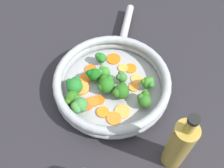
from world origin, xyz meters
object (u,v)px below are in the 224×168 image
Objects in this scene: broccoli_floret_6 at (74,85)px; broccoli_floret_10 at (73,99)px; broccoli_floret_1 at (148,83)px; broccoli_floret_8 at (121,91)px; carrot_slice_10 at (99,100)px; broccoli_floret_7 at (122,77)px; broccoli_floret_9 at (94,75)px; broccoli_floret_5 at (144,100)px; oil_bottle at (179,145)px; carrot_slice_8 at (114,59)px; carrot_slice_12 at (122,111)px; carrot_slice_6 at (86,78)px; broccoli_floret_0 at (79,106)px; carrot_slice_13 at (123,68)px; carrot_slice_3 at (134,87)px; carrot_slice_4 at (94,101)px; skillet at (112,88)px; carrot_slice_1 at (91,69)px; carrot_slice_5 at (131,68)px; broccoli_floret_3 at (106,84)px; carrot_slice_9 at (103,112)px; carrot_slice_7 at (82,88)px; carrot_slice_2 at (114,118)px; broccoli_floret_4 at (101,58)px; carrot_slice_0 at (86,104)px; broccoli_floret_2 at (104,72)px.

broccoli_floret_6 is 1.15× the size of broccoli_floret_10.
broccoli_floret_1 is 0.88× the size of broccoli_floret_8.
broccoli_floret_7 reaches higher than carrot_slice_10.
broccoli_floret_7 is 0.94× the size of broccoli_floret_9.
broccoli_floret_5 is 0.20× the size of oil_bottle.
broccoli_floret_5 reaches higher than carrot_slice_8.
broccoli_floret_8 is (-0.04, -0.03, 0.03)m from carrot_slice_12.
carrot_slice_8 and carrot_slice_10 have the same top height.
broccoli_floret_0 is at bearing 22.73° from carrot_slice_6.
carrot_slice_13 is 0.68× the size of broccoli_floret_9.
carrot_slice_4 reaches higher than carrot_slice_3.
skillet is at bearing -116.13° from broccoli_floret_8.
carrot_slice_1 is 0.12m from carrot_slice_5.
broccoli_floret_9 is at bearing -115.70° from carrot_slice_12.
broccoli_floret_3 is at bearing -113.35° from oil_bottle.
broccoli_floret_6 is (0.00, -0.15, 0.03)m from carrot_slice_12.
broccoli_floret_9 is (0.08, -0.06, 0.02)m from carrot_slice_13.
oil_bottle is (0.01, 0.26, 0.04)m from broccoli_floret_0.
carrot_slice_6 is 0.15× the size of oil_bottle.
carrot_slice_1 is at bearing -138.12° from carrot_slice_9.
carrot_slice_3 is 0.15m from carrot_slice_7.
broccoli_floret_3 is (0.04, -0.07, 0.03)m from carrot_slice_3.
oil_bottle is (0.03, 0.21, 0.07)m from carrot_slice_9.
carrot_slice_1 is 0.13m from broccoli_floret_8.
carrot_slice_2 is 0.91× the size of broccoli_floret_4.
broccoli_floret_9 is (0.06, 0.01, -0.00)m from broccoli_floret_4.
broccoli_floret_6 is (-0.02, -0.05, 0.03)m from carrot_slice_0.
carrot_slice_8 is 1.43× the size of carrot_slice_13.
carrot_slice_1 is 0.18m from carrot_slice_2.
broccoli_floret_3 is at bearing -159.93° from carrot_slice_9.
carrot_slice_5 is 0.79× the size of broccoli_floret_10.
broccoli_floret_9 is (0.00, -0.06, 0.03)m from skillet.
broccoli_floret_8 is at bearing 87.65° from broccoli_floret_3.
broccoli_floret_7 is at bearing -2.90° from carrot_slice_5.
broccoli_floret_1 reaches higher than broccoli_floret_7.
carrot_slice_1 is at bearing -174.69° from carrot_slice_6.
broccoli_floret_10 is (0.03, -0.05, 0.02)m from carrot_slice_4.
broccoli_floret_4 is 0.94× the size of broccoli_floret_10.
carrot_slice_12 is at bearing 84.02° from carrot_slice_7.
broccoli_floret_5 is at bearing 109.88° from carrot_slice_10.
carrot_slice_8 is (-0.10, 0.04, -0.00)m from carrot_slice_6.
broccoli_floret_5 is (0.11, 0.14, 0.02)m from carrot_slice_8.
carrot_slice_10 is at bearing -13.18° from carrot_slice_5.
carrot_slice_12 is 0.19× the size of oil_bottle.
carrot_slice_4 is at bearing -114.56° from carrot_slice_9.
carrot_slice_5 is at bearing 139.09° from broccoli_floret_2.
oil_bottle is (0.19, 0.22, 0.07)m from carrot_slice_13.
broccoli_floret_10 is (0.04, -0.06, 0.02)m from carrot_slice_10.
carrot_slice_3 is at bearing -177.32° from carrot_slice_12.
broccoli_floret_5 is (0.07, 0.17, -0.00)m from broccoli_floret_4.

